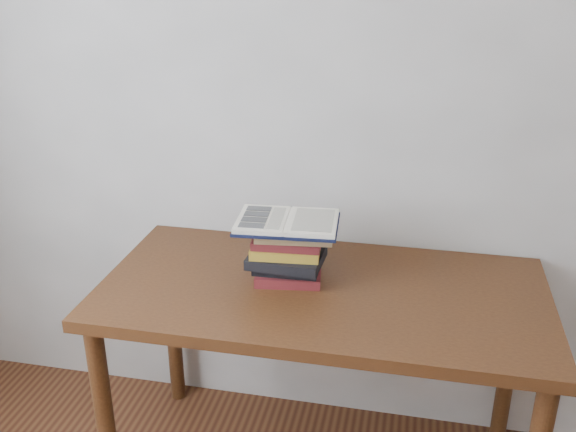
# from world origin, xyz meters

# --- Properties ---
(room_shell) EXTENTS (3.54, 3.54, 2.62)m
(room_shell) POSITION_xyz_m (-0.08, 0.01, 1.63)
(room_shell) COLOR silver
(room_shell) RESTS_ON ground
(desk) EXTENTS (1.44, 0.72, 0.77)m
(desk) POSITION_xyz_m (-0.07, 1.38, 0.67)
(desk) COLOR #4E2B13
(desk) RESTS_ON ground
(book_stack) EXTENTS (0.28, 0.21, 0.18)m
(book_stack) POSITION_xyz_m (-0.19, 1.42, 0.87)
(book_stack) COLOR maroon
(book_stack) RESTS_ON desk
(open_book) EXTENTS (0.35, 0.25, 0.03)m
(open_book) POSITION_xyz_m (-0.20, 1.43, 0.97)
(open_book) COLOR black
(open_book) RESTS_ON book_stack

